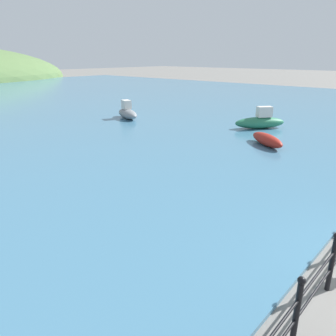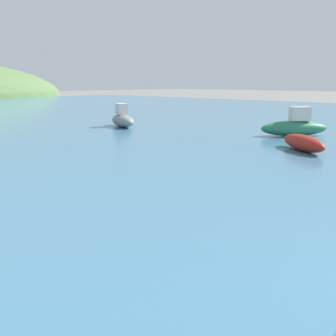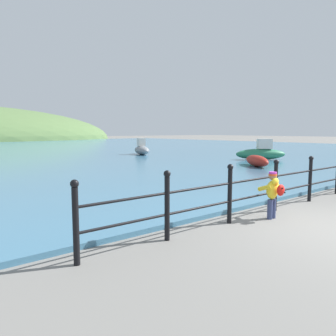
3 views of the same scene
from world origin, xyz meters
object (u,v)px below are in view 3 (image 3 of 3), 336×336
(boat_green_fishing, at_px, (257,161))
(boat_twin_mast, at_px, (261,153))
(boat_mid_harbor, at_px, (142,149))
(child_in_coat, at_px, (273,191))

(boat_green_fishing, bearing_deg, boat_twin_mast, 31.79)
(boat_green_fishing, relative_size, boat_mid_harbor, 0.87)
(child_in_coat, relative_size, boat_mid_harbor, 0.37)
(boat_green_fishing, bearing_deg, child_in_coat, -142.76)
(boat_mid_harbor, bearing_deg, child_in_coat, -116.19)
(child_in_coat, distance_m, boat_mid_harbor, 18.05)
(child_in_coat, distance_m, boat_twin_mast, 13.62)
(boat_green_fishing, distance_m, boat_twin_mast, 3.96)
(child_in_coat, xyz_separation_m, boat_mid_harbor, (7.97, 16.20, -0.11))
(boat_green_fishing, relative_size, boat_twin_mast, 0.83)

